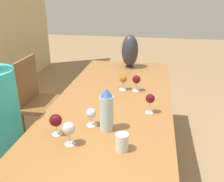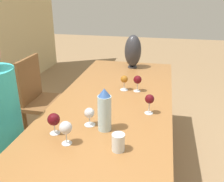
{
  "view_description": "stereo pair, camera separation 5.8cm",
  "coord_description": "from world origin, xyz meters",
  "px_view_note": "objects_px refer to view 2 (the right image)",
  "views": [
    {
      "loc": [
        -1.48,
        -0.3,
        1.54
      ],
      "look_at": [
        0.2,
        0.0,
        0.83
      ],
      "focal_mm": 40.0,
      "sensor_mm": 36.0,
      "label": 1
    },
    {
      "loc": [
        -1.47,
        -0.36,
        1.54
      ],
      "look_at": [
        0.2,
        0.0,
        0.83
      ],
      "focal_mm": 40.0,
      "sensor_mm": 36.0,
      "label": 2
    }
  ],
  "objects_px": {
    "wine_glass_0": "(66,128)",
    "wine_glass_1": "(150,100)",
    "wine_glass_5": "(137,80)",
    "water_tumbler": "(118,142)",
    "wine_glass_6": "(89,113)",
    "chair_far": "(44,99)",
    "vase": "(133,51)",
    "water_bottle": "(105,110)",
    "wine_glass_3": "(124,80)",
    "wine_glass_4": "(54,120)"
  },
  "relations": [
    {
      "from": "wine_glass_6",
      "to": "wine_glass_0",
      "type": "bearing_deg",
      "value": 163.53
    },
    {
      "from": "water_bottle",
      "to": "wine_glass_1",
      "type": "bearing_deg",
      "value": -42.66
    },
    {
      "from": "vase",
      "to": "wine_glass_6",
      "type": "xyz_separation_m",
      "value": [
        -1.28,
        0.1,
        -0.1
      ]
    },
    {
      "from": "water_bottle",
      "to": "wine_glass_6",
      "type": "bearing_deg",
      "value": 73.45
    },
    {
      "from": "water_tumbler",
      "to": "wine_glass_0",
      "type": "bearing_deg",
      "value": 90.11
    },
    {
      "from": "water_tumbler",
      "to": "wine_glass_5",
      "type": "height_order",
      "value": "wine_glass_5"
    },
    {
      "from": "wine_glass_1",
      "to": "wine_glass_3",
      "type": "relative_size",
      "value": 1.1
    },
    {
      "from": "vase",
      "to": "wine_glass_6",
      "type": "height_order",
      "value": "vase"
    },
    {
      "from": "wine_glass_5",
      "to": "wine_glass_0",
      "type": "bearing_deg",
      "value": 160.86
    },
    {
      "from": "vase",
      "to": "wine_glass_4",
      "type": "xyz_separation_m",
      "value": [
        -1.42,
        0.27,
        -0.09
      ]
    },
    {
      "from": "vase",
      "to": "chair_far",
      "type": "bearing_deg",
      "value": 121.47
    },
    {
      "from": "water_tumbler",
      "to": "wine_glass_3",
      "type": "xyz_separation_m",
      "value": [
        0.85,
        0.11,
        0.04
      ]
    },
    {
      "from": "water_bottle",
      "to": "wine_glass_1",
      "type": "distance_m",
      "value": 0.37
    },
    {
      "from": "vase",
      "to": "wine_glass_4",
      "type": "bearing_deg",
      "value": 169.14
    },
    {
      "from": "water_bottle",
      "to": "water_tumbler",
      "type": "xyz_separation_m",
      "value": [
        -0.19,
        -0.12,
        -0.08
      ]
    },
    {
      "from": "wine_glass_5",
      "to": "wine_glass_6",
      "type": "relative_size",
      "value": 1.16
    },
    {
      "from": "wine_glass_0",
      "to": "wine_glass_5",
      "type": "distance_m",
      "value": 0.9
    },
    {
      "from": "water_tumbler",
      "to": "chair_far",
      "type": "height_order",
      "value": "chair_far"
    },
    {
      "from": "wine_glass_0",
      "to": "chair_far",
      "type": "height_order",
      "value": "chair_far"
    },
    {
      "from": "wine_glass_0",
      "to": "wine_glass_3",
      "type": "bearing_deg",
      "value": -12.06
    },
    {
      "from": "water_tumbler",
      "to": "wine_glass_0",
      "type": "distance_m",
      "value": 0.3
    },
    {
      "from": "wine_glass_0",
      "to": "wine_glass_1",
      "type": "xyz_separation_m",
      "value": [
        0.46,
        -0.42,
        0.0
      ]
    },
    {
      "from": "water_bottle",
      "to": "water_tumbler",
      "type": "height_order",
      "value": "water_bottle"
    },
    {
      "from": "wine_glass_4",
      "to": "water_bottle",
      "type": "bearing_deg",
      "value": -69.14
    },
    {
      "from": "wine_glass_6",
      "to": "chair_far",
      "type": "xyz_separation_m",
      "value": [
        0.78,
        0.73,
        -0.31
      ]
    },
    {
      "from": "water_bottle",
      "to": "wine_glass_3",
      "type": "distance_m",
      "value": 0.66
    },
    {
      "from": "wine_glass_6",
      "to": "chair_far",
      "type": "bearing_deg",
      "value": 43.05
    },
    {
      "from": "wine_glass_0",
      "to": "wine_glass_1",
      "type": "bearing_deg",
      "value": -42.26
    },
    {
      "from": "wine_glass_6",
      "to": "water_bottle",
      "type": "bearing_deg",
      "value": -106.55
    },
    {
      "from": "wine_glass_0",
      "to": "wine_glass_6",
      "type": "distance_m",
      "value": 0.23
    },
    {
      "from": "wine_glass_0",
      "to": "chair_far",
      "type": "relative_size",
      "value": 0.15
    },
    {
      "from": "wine_glass_1",
      "to": "chair_far",
      "type": "bearing_deg",
      "value": 63.47
    },
    {
      "from": "wine_glass_0",
      "to": "vase",
      "type": "bearing_deg",
      "value": -6.2
    },
    {
      "from": "wine_glass_0",
      "to": "wine_glass_5",
      "type": "bearing_deg",
      "value": -19.14
    },
    {
      "from": "chair_far",
      "to": "wine_glass_0",
      "type": "bearing_deg",
      "value": -146.59
    },
    {
      "from": "wine_glass_6",
      "to": "chair_far",
      "type": "height_order",
      "value": "chair_far"
    },
    {
      "from": "vase",
      "to": "wine_glass_5",
      "type": "distance_m",
      "value": 0.68
    },
    {
      "from": "wine_glass_1",
      "to": "chair_far",
      "type": "xyz_separation_m",
      "value": [
        0.54,
        1.08,
        -0.33
      ]
    },
    {
      "from": "wine_glass_1",
      "to": "water_tumbler",
      "type": "bearing_deg",
      "value": 164.52
    },
    {
      "from": "water_tumbler",
      "to": "vase",
      "type": "relative_size",
      "value": 0.28
    },
    {
      "from": "vase",
      "to": "wine_glass_5",
      "type": "relative_size",
      "value": 2.59
    },
    {
      "from": "wine_glass_3",
      "to": "wine_glass_1",
      "type": "bearing_deg",
      "value": -148.43
    },
    {
      "from": "water_bottle",
      "to": "wine_glass_6",
      "type": "relative_size",
      "value": 2.29
    },
    {
      "from": "wine_glass_3",
      "to": "chair_far",
      "type": "distance_m",
      "value": 0.91
    },
    {
      "from": "water_bottle",
      "to": "chair_far",
      "type": "distance_m",
      "value": 1.22
    },
    {
      "from": "water_tumbler",
      "to": "wine_glass_1",
      "type": "distance_m",
      "value": 0.48
    },
    {
      "from": "wine_glass_3",
      "to": "water_tumbler",
      "type": "bearing_deg",
      "value": -172.59
    },
    {
      "from": "wine_glass_3",
      "to": "chair_far",
      "type": "relative_size",
      "value": 0.14
    },
    {
      "from": "wine_glass_3",
      "to": "wine_glass_5",
      "type": "bearing_deg",
      "value": -92.6
    },
    {
      "from": "water_tumbler",
      "to": "wine_glass_1",
      "type": "xyz_separation_m",
      "value": [
        0.46,
        -0.13,
        0.05
      ]
    }
  ]
}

